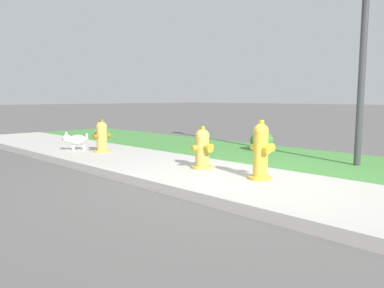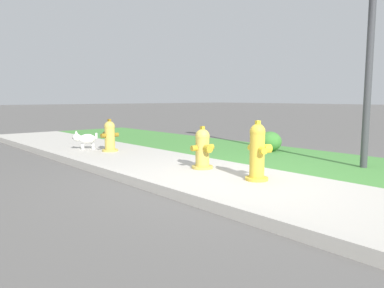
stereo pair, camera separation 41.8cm
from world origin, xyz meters
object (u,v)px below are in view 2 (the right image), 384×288
object	(u,v)px
fire_hydrant_by_grass_verge	(203,149)
small_white_dog	(85,139)
fire_hydrant_far_end	(257,152)
fire_hydrant_across_street	(110,136)
shrub_bush_far_verge	(270,141)

from	to	relation	value
fire_hydrant_by_grass_verge	small_white_dog	world-z (taller)	fire_hydrant_by_grass_verge
fire_hydrant_far_end	small_white_dog	xyz separation A→B (m)	(-4.43, -0.41, -0.17)
fire_hydrant_across_street	small_white_dog	bearing A→B (deg)	109.14
small_white_dog	fire_hydrant_by_grass_verge	bearing A→B (deg)	113.88
fire_hydrant_across_street	fire_hydrant_by_grass_verge	bearing A→B (deg)	-88.23
fire_hydrant_by_grass_verge	shrub_bush_far_verge	world-z (taller)	fire_hydrant_by_grass_verge
fire_hydrant_across_street	fire_hydrant_far_end	xyz separation A→B (m)	(3.78, 0.16, 0.07)
fire_hydrant_far_end	small_white_dog	bearing A→B (deg)	-153.93
small_white_dog	shrub_bush_far_verge	bearing A→B (deg)	151.77
fire_hydrant_across_street	shrub_bush_far_verge	size ratio (longest dim) A/B	1.39
fire_hydrant_by_grass_verge	small_white_dog	size ratio (longest dim) A/B	1.33
fire_hydrant_across_street	small_white_dog	world-z (taller)	fire_hydrant_across_street
small_white_dog	shrub_bush_far_verge	world-z (taller)	shrub_bush_far_verge
fire_hydrant_by_grass_verge	fire_hydrant_across_street	world-z (taller)	fire_hydrant_across_street
fire_hydrant_by_grass_verge	small_white_dog	bearing A→B (deg)	-73.78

